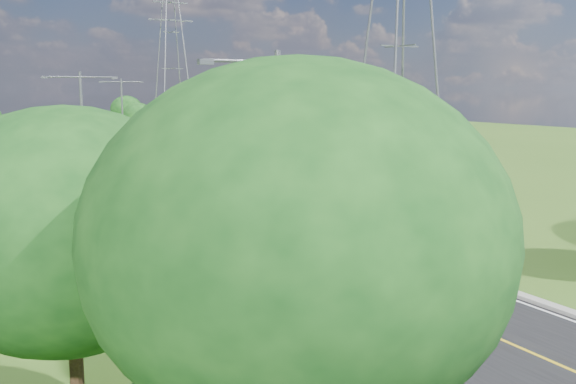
{
  "coord_description": "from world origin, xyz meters",
  "views": [
    {
      "loc": [
        -16.82,
        -8.03,
        8.68
      ],
      "look_at": [
        0.38,
        22.65,
        3.0
      ],
      "focal_mm": 40.0,
      "sensor_mm": 36.0,
      "label": 1
    }
  ],
  "objects": [
    {
      "name": "streetlight_mid_left",
      "position": [
        -6.0,
        45.0,
        5.94
      ],
      "size": [
        5.9,
        0.25,
        10.0
      ],
      "color": "slate",
      "rests_on": "ground"
    },
    {
      "name": "tree_re",
      "position": [
        14.5,
        100.0,
        4.02
      ],
      "size": [
        5.46,
        5.46,
        6.35
      ],
      "color": "black",
      "rests_on": "ground"
    },
    {
      "name": "tree_lf",
      "position": [
        -11.0,
        2.0,
        5.89
      ],
      "size": [
        7.98,
        7.98,
        9.28
      ],
      "color": "black",
      "rests_on": "ground"
    },
    {
      "name": "curb_left",
      "position": [
        -4.25,
        66.0,
        0.11
      ],
      "size": [
        0.5,
        150.0,
        0.22
      ],
      "primitive_type": "cube",
      "color": "gray",
      "rests_on": "ground"
    },
    {
      "name": "streetlight_near_left",
      "position": [
        -6.0,
        12.0,
        5.94
      ],
      "size": [
        5.9,
        0.25,
        10.0
      ],
      "color": "slate",
      "rests_on": "ground"
    },
    {
      "name": "bus_inbound",
      "position": [
        -0.8,
        48.6,
        1.47
      ],
      "size": [
        3.95,
        10.37,
        2.82
      ],
      "primitive_type": "imported",
      "rotation": [
        0.0,
        0.0,
        -0.16
      ],
      "color": "silver",
      "rests_on": "road"
    },
    {
      "name": "curb_right",
      "position": [
        4.25,
        66.0,
        0.11
      ],
      "size": [
        0.5,
        150.0,
        0.22
      ],
      "primitive_type": "cube",
      "color": "gray",
      "rests_on": "ground"
    },
    {
      "name": "tree_rc",
      "position": [
        15.0,
        52.0,
        4.33
      ],
      "size": [
        5.88,
        5.88,
        6.84
      ],
      "color": "black",
      "rests_on": "ground"
    },
    {
      "name": "tree_rf",
      "position": [
        18.0,
        120.0,
        4.64
      ],
      "size": [
        6.3,
        6.3,
        7.33
      ],
      "color": "black",
      "rests_on": "ground"
    },
    {
      "name": "overpass",
      "position": [
        0.0,
        140.0,
        2.41
      ],
      "size": [
        30.0,
        3.0,
        3.2
      ],
      "color": "gray",
      "rests_on": "ground"
    },
    {
      "name": "tree_rb",
      "position": [
        16.0,
        30.0,
        4.95
      ],
      "size": [
        6.72,
        6.72,
        7.82
      ],
      "color": "black",
      "rests_on": "ground"
    },
    {
      "name": "ground",
      "position": [
        0.0,
        60.0,
        0.0
      ],
      "size": [
        260.0,
        260.0,
        0.0
      ],
      "primitive_type": "plane",
      "color": "#2F5417",
      "rests_on": "ground"
    },
    {
      "name": "streetlight_far_right",
      "position": [
        6.0,
        78.0,
        5.94
      ],
      "size": [
        5.9,
        0.25,
        10.0
      ],
      "color": "slate",
      "rests_on": "ground"
    },
    {
      "name": "bus_outbound",
      "position": [
        1.56,
        66.65,
        1.45
      ],
      "size": [
        3.14,
        10.14,
        2.78
      ],
      "primitive_type": "imported",
      "rotation": [
        0.0,
        0.0,
        3.22
      ],
      "color": "silver",
      "rests_on": "road"
    },
    {
      "name": "power_tower_near",
      "position": [
        22.0,
        40.0,
        14.01
      ],
      "size": [
        9.0,
        6.4,
        28.0
      ],
      "color": "slate",
      "rests_on": "ground"
    },
    {
      "name": "tree_la",
      "position": [
        -14.0,
        8.0,
        5.27
      ],
      "size": [
        7.14,
        7.14,
        8.3
      ],
      "color": "black",
      "rests_on": "ground"
    },
    {
      "name": "tree_rd",
      "position": [
        17.0,
        76.0,
        5.27
      ],
      "size": [
        7.14,
        7.14,
        8.3
      ],
      "color": "black",
      "rests_on": "ground"
    },
    {
      "name": "power_tower_far",
      "position": [
        26.0,
        115.0,
        14.01
      ],
      "size": [
        9.0,
        6.4,
        28.0
      ],
      "color": "slate",
      "rests_on": "ground"
    },
    {
      "name": "speed_limit_sign",
      "position": [
        5.2,
        37.98,
        1.6
      ],
      "size": [
        0.55,
        0.09,
        2.4
      ],
      "color": "slate",
      "rests_on": "ground"
    },
    {
      "name": "road",
      "position": [
        0.0,
        66.0,
        0.03
      ],
      "size": [
        8.0,
        150.0,
        0.06
      ],
      "primitive_type": "cube",
      "color": "black",
      "rests_on": "ground"
    }
  ]
}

